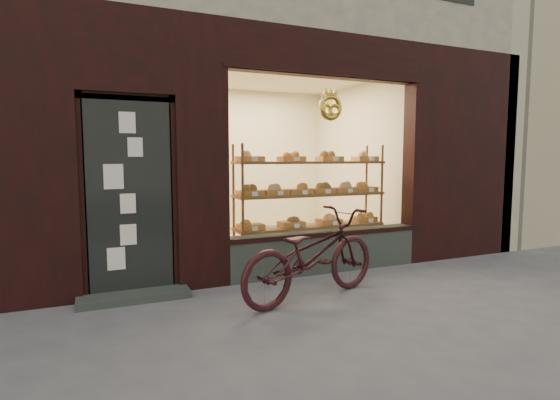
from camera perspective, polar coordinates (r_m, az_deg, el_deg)
name	(u,v)px	position (r m, az deg, el deg)	size (l,w,h in m)	color
ground	(401,336)	(4.04, 15.51, -16.76)	(90.00, 90.00, 0.00)	slate
neighbor_right	(555,50)	(14.93, 32.24, 16.27)	(12.00, 7.00, 9.00)	beige
display_shelf	(310,204)	(6.16, 4.00, -0.47)	(2.20, 0.45, 1.70)	brown
bicycle	(312,255)	(4.72, 4.16, -7.15)	(0.64, 1.84, 0.96)	black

